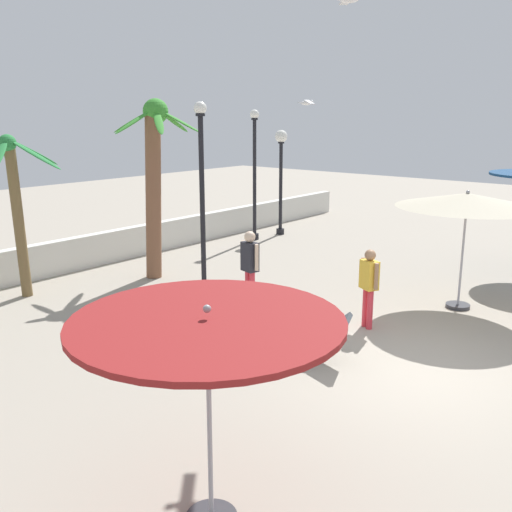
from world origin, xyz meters
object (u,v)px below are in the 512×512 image
lamp_post_0 (281,165)px  lamp_post_2 (202,192)px  lamp_post_3 (255,171)px  patio_umbrella_0 (208,334)px  guest_0 (369,281)px  palm_tree_1 (15,194)px  lounge_chair_1 (296,336)px  palm_tree_0 (154,169)px  guest_1 (250,263)px  patio_umbrella_1 (467,201)px  seagull_1 (307,103)px

lamp_post_0 → lamp_post_2: lamp_post_2 is taller
lamp_post_2 → lamp_post_3: size_ratio=1.03×
patio_umbrella_0 → guest_0: 6.29m
palm_tree_1 → lounge_chair_1: bearing=-79.9°
palm_tree_0 → guest_1: size_ratio=2.59×
palm_tree_0 → lamp_post_3: bearing=10.4°
lamp_post_0 → guest_0: size_ratio=2.27×
palm_tree_0 → patio_umbrella_0: bearing=-127.8°
lamp_post_0 → lamp_post_2: size_ratio=0.82×
patio_umbrella_0 → guest_1: (5.32, 3.96, -1.02)m
lamp_post_0 → guest_0: lamp_post_0 is taller
guest_1 → lounge_chair_1: bearing=-122.1°
palm_tree_0 → lamp_post_0: size_ratio=1.25×
lamp_post_2 → lamp_post_0: bearing=21.7°
patio_umbrella_1 → lamp_post_3: (2.59, 7.95, -0.03)m
patio_umbrella_1 → guest_0: patio_umbrella_1 is taller
lamp_post_3 → guest_1: 7.33m
palm_tree_1 → lamp_post_2: bearing=-43.1°
patio_umbrella_0 → lamp_post_3: (10.94, 8.50, 0.24)m
lamp_post_3 → guest_1: (-5.62, -4.53, -1.26)m
lounge_chair_1 → seagull_1: seagull_1 is taller
palm_tree_1 → seagull_1: size_ratio=4.43×
lamp_post_3 → lounge_chair_1: bearing=-136.1°
guest_1 → seagull_1: seagull_1 is taller
lamp_post_3 → lamp_post_2: bearing=-152.4°
palm_tree_0 → lounge_chair_1: 6.56m
palm_tree_1 → lamp_post_0: size_ratio=1.03×
lamp_post_0 → guest_1: 8.27m
patio_umbrella_1 → lamp_post_0: bearing=63.8°
patio_umbrella_1 → lamp_post_3: lamp_post_3 is taller
palm_tree_0 → guest_1: bearing=-98.6°
guest_0 → guest_1: 2.56m
patio_umbrella_1 → palm_tree_1: bearing=124.8°
lamp_post_0 → seagull_1: size_ratio=4.32×
patio_umbrella_1 → lamp_post_2: bearing=116.3°
patio_umbrella_0 → seagull_1: bearing=30.2°
palm_tree_1 → seagull_1: bearing=-20.8°
patio_umbrella_0 → guest_0: patio_umbrella_0 is taller
seagull_1 → guest_0: bearing=-132.9°
patio_umbrella_1 → patio_umbrella_0: bearing=-176.3°
palm_tree_0 → seagull_1: size_ratio=5.39×
lounge_chair_1 → guest_0: size_ratio=1.23×
lamp_post_2 → lounge_chair_1: bearing=-114.3°
guest_1 → lamp_post_0: bearing=32.6°
guest_0 → lounge_chair_1: bearing=172.5°
lamp_post_0 → guest_0: 9.35m
lamp_post_2 → lamp_post_3: (5.18, 2.71, -0.04)m
patio_umbrella_0 → palm_tree_1: (2.72, 8.63, 0.32)m
palm_tree_0 → lamp_post_0: 6.39m
lamp_post_3 → guest_0: bearing=-125.2°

